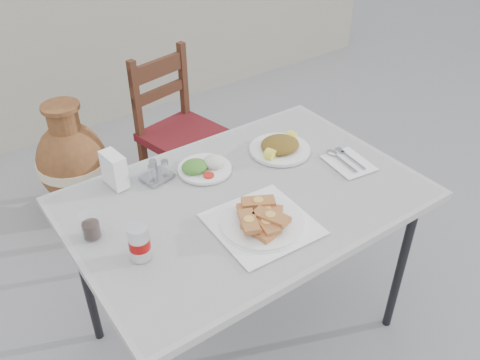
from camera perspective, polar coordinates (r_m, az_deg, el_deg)
ground at (r=2.46m, az=3.10°, el=-17.53°), size 80.00×80.00×0.00m
cafe_table at (r=1.97m, az=0.67°, el=-2.90°), size 1.33×0.91×0.80m
pide_plate at (r=1.78m, az=2.49°, el=-4.22°), size 0.36×0.36×0.07m
salad_rice_plate at (r=2.05m, az=-4.06°, el=1.56°), size 0.22×0.22×0.05m
salad_chopped_plate at (r=2.18m, az=4.51°, el=3.77°), size 0.26×0.26×0.06m
soda_can at (r=1.66m, az=-11.25°, el=-6.86°), size 0.07×0.07×0.13m
cola_glass at (r=1.79m, az=-16.40°, el=-5.07°), size 0.07×0.07×0.09m
napkin_holder at (r=2.00m, az=-13.92°, el=1.13°), size 0.08×0.12×0.14m
condiment_caddy at (r=2.02m, az=-9.32°, el=0.83°), size 0.13×0.11×0.08m
cutlery_napkin at (r=2.16m, az=11.81°, el=2.13°), size 0.18×0.22×0.01m
chair at (r=2.98m, az=-6.84°, el=5.45°), size 0.49×0.49×0.93m
terracotta_urn at (r=3.10m, az=-18.23°, el=1.75°), size 0.41×0.41×0.71m
back_wall at (r=3.99m, az=-20.41°, el=13.33°), size 6.00×0.25×1.20m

